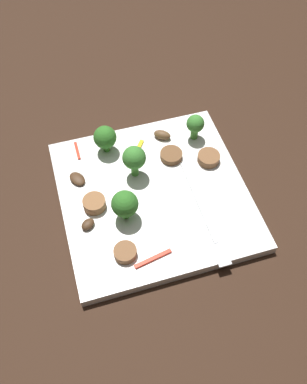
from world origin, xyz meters
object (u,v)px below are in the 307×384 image
(broccoli_floret_0, at_px, (105,138))
(pepper_strip_3, at_px, (137,149))
(broccoli_floret_1, at_px, (134,159))
(sausage_slice_3, at_px, (94,203))
(plate, at_px, (154,195))
(mushroom_1, at_px, (162,135))
(mushroom_2, at_px, (88,224))
(pepper_strip_0, at_px, (153,259))
(sausage_slice_2, at_px, (125,252))
(broccoli_floret_2, at_px, (125,204))
(broccoli_floret_3, at_px, (195,125))
(fork, at_px, (206,219))
(mushroom_0, at_px, (77,179))
(pepper_strip_2, at_px, (77,151))
(sausage_slice_1, at_px, (171,155))
(sausage_slice_0, at_px, (209,158))

(broccoli_floret_0, height_order, pepper_strip_3, broccoli_floret_0)
(broccoli_floret_1, xyz_separation_m, sausage_slice_3, (0.04, -0.07, -0.03))
(broccoli_floret_0, bearing_deg, plate, 25.85)
(mushroom_1, bearing_deg, sausage_slice_3, -53.32)
(mushroom_2, height_order, pepper_strip_0, mushroom_2)
(broccoli_floret_0, bearing_deg, sausage_slice_3, -22.08)
(sausage_slice_2, relative_size, pepper_strip_3, 0.86)
(broccoli_floret_2, xyz_separation_m, mushroom_2, (0.00, -0.06, -0.03))
(pepper_strip_3, bearing_deg, broccoli_floret_3, 89.62)
(fork, distance_m, broccoli_floret_1, 0.14)
(sausage_slice_2, bearing_deg, sausage_slice_3, -165.00)
(plate, relative_size, broccoli_floret_0, 5.74)
(mushroom_0, height_order, pepper_strip_3, mushroom_0)
(broccoli_floret_3, distance_m, pepper_strip_2, 0.19)
(sausage_slice_1, distance_m, pepper_strip_3, 0.06)
(mushroom_0, bearing_deg, pepper_strip_0, 24.59)
(pepper_strip_0, bearing_deg, sausage_slice_2, -117.47)
(plate, height_order, fork, fork)
(broccoli_floret_1, distance_m, pepper_strip_0, 0.15)
(broccoli_floret_3, relative_size, pepper_strip_2, 1.29)
(broccoli_floret_0, distance_m, mushroom_0, 0.08)
(broccoli_floret_3, relative_size, sausage_slice_2, 1.46)
(broccoli_floret_1, bearing_deg, plate, 23.19)
(plate, height_order, pepper_strip_3, pepper_strip_3)
(pepper_strip_3, bearing_deg, sausage_slice_3, -45.14)
(fork, distance_m, sausage_slice_2, 0.13)
(broccoli_floret_1, bearing_deg, fork, 34.91)
(fork, xyz_separation_m, sausage_slice_1, (-0.12, -0.01, 0.00))
(plate, xyz_separation_m, mushroom_1, (-0.10, 0.04, 0.01))
(sausage_slice_1, xyz_separation_m, mushroom_1, (-0.04, -0.00, 0.00))
(broccoli_floret_2, relative_size, sausage_slice_1, 1.49)
(mushroom_0, height_order, mushroom_2, mushroom_2)
(mushroom_2, xyz_separation_m, pepper_strip_2, (-0.14, 0.01, -0.00))
(broccoli_floret_3, distance_m, sausage_slice_3, 0.20)
(fork, height_order, mushroom_1, mushroom_1)
(fork, relative_size, pepper_strip_3, 4.90)
(broccoli_floret_1, distance_m, broccoli_floret_3, 0.12)
(broccoli_floret_0, distance_m, broccoli_floret_3, 0.14)
(mushroom_1, height_order, pepper_strip_0, mushroom_1)
(plate, bearing_deg, sausage_slice_1, 140.75)
(broccoli_floret_2, distance_m, sausage_slice_1, 0.13)
(broccoli_floret_2, bearing_deg, pepper_strip_3, 157.71)
(sausage_slice_2, bearing_deg, broccoli_floret_2, 164.78)
(fork, distance_m, mushroom_0, 0.20)
(broccoli_floret_3, xyz_separation_m, sausage_slice_2, (0.17, -0.16, -0.02))
(mushroom_1, xyz_separation_m, pepper_strip_3, (0.01, -0.05, -0.01))
(sausage_slice_0, bearing_deg, plate, -71.57)
(sausage_slice_3, bearing_deg, broccoli_floret_3, 115.04)
(sausage_slice_3, bearing_deg, sausage_slice_0, 99.93)
(broccoli_floret_3, distance_m, mushroom_2, 0.23)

